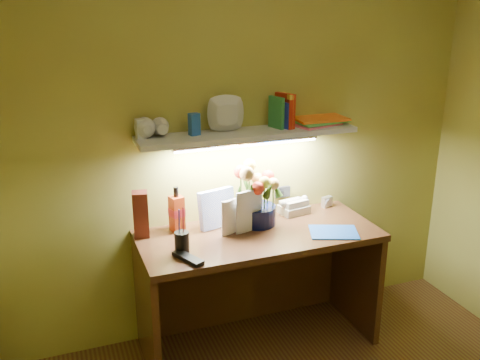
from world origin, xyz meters
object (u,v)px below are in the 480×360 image
(telephone, at_px, (294,205))
(desk_clock, at_px, (327,202))
(whisky_bottle, at_px, (177,209))
(desk, at_px, (258,289))
(flower_bouquet, at_px, (257,193))

(telephone, xyz_separation_m, desk_clock, (0.25, 0.02, -0.02))
(telephone, relative_size, whisky_bottle, 0.64)
(desk, bearing_deg, desk_clock, 21.56)
(flower_bouquet, xyz_separation_m, desk_clock, (0.53, 0.10, -0.16))
(desk, xyz_separation_m, whisky_bottle, (-0.44, 0.20, 0.51))
(desk, distance_m, telephone, 0.57)
(desk_clock, bearing_deg, whisky_bottle, 165.50)
(desk, bearing_deg, flower_bouquet, 72.95)
(telephone, distance_m, desk_clock, 0.25)
(flower_bouquet, bearing_deg, telephone, 14.79)
(desk, xyz_separation_m, telephone, (0.32, 0.20, 0.43))
(flower_bouquet, xyz_separation_m, whisky_bottle, (-0.48, 0.07, -0.06))
(whisky_bottle, bearing_deg, desk_clock, 1.49)
(flower_bouquet, relative_size, telephone, 2.30)
(flower_bouquet, distance_m, telephone, 0.33)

